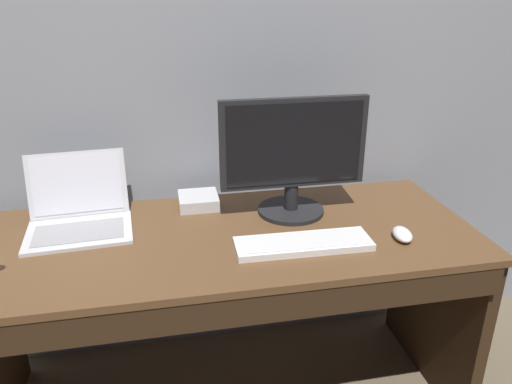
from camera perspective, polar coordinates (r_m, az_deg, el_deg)
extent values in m
cube|color=brown|center=(1.63, -3.49, -5.20)|extent=(1.65, 0.67, 0.02)
cube|color=#322113|center=(2.07, 19.89, -11.54)|extent=(0.04, 0.62, 0.68)
cube|color=#322113|center=(1.39, -1.53, -13.43)|extent=(1.58, 0.02, 0.09)
cube|color=silver|center=(1.72, -19.68, -4.40)|extent=(0.35, 0.26, 0.01)
cube|color=#959599|center=(1.70, -19.74, -4.34)|extent=(0.29, 0.17, 0.00)
cube|color=silver|center=(1.81, -19.90, 0.90)|extent=(0.33, 0.09, 0.22)
cube|color=silver|center=(1.80, -19.92, 0.88)|extent=(0.30, 0.08, 0.19)
cylinder|color=black|center=(1.78, 4.02, -2.09)|extent=(0.24, 0.24, 0.01)
cylinder|color=black|center=(1.75, 4.07, -0.49)|extent=(0.05, 0.05, 0.09)
cube|color=black|center=(1.67, 4.38, 5.65)|extent=(0.50, 0.03, 0.31)
cube|color=black|center=(1.66, 4.53, 5.50)|extent=(0.46, 0.00, 0.28)
cube|color=white|center=(1.55, 5.46, -5.97)|extent=(0.43, 0.14, 0.02)
cube|color=silver|center=(1.54, 5.48, -5.59)|extent=(0.40, 0.12, 0.00)
ellipsoid|color=white|center=(1.65, 16.53, -4.70)|extent=(0.08, 0.11, 0.03)
cube|color=silver|center=(1.83, -6.66, -0.98)|extent=(0.14, 0.14, 0.04)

